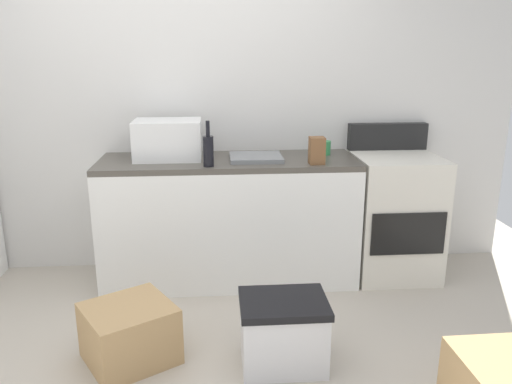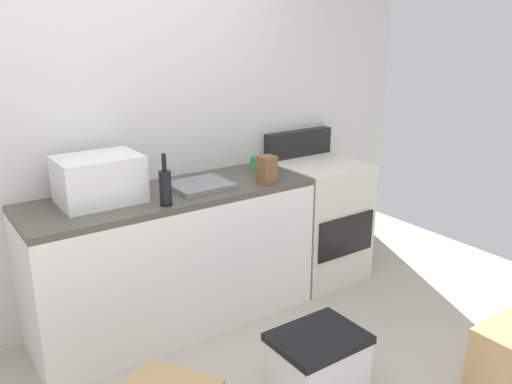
# 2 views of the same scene
# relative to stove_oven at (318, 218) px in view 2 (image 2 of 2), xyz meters

# --- Properties ---
(wall_back) EXTENTS (5.00, 0.10, 2.60)m
(wall_back) POSITION_rel_stove_oven_xyz_m (-1.52, 0.34, 0.83)
(wall_back) COLOR silver
(wall_back) RESTS_ON ground_plane
(kitchen_counter) EXTENTS (1.80, 0.60, 0.90)m
(kitchen_counter) POSITION_rel_stove_oven_xyz_m (-1.22, -0.01, -0.02)
(kitchen_counter) COLOR white
(kitchen_counter) RESTS_ON ground_plane
(stove_oven) EXTENTS (0.60, 0.61, 1.10)m
(stove_oven) POSITION_rel_stove_oven_xyz_m (0.00, 0.00, 0.00)
(stove_oven) COLOR silver
(stove_oven) RESTS_ON ground_plane
(microwave) EXTENTS (0.46, 0.34, 0.27)m
(microwave) POSITION_rel_stove_oven_xyz_m (-1.64, 0.05, 0.57)
(microwave) COLOR white
(microwave) RESTS_ON kitchen_counter
(sink_basin) EXTENTS (0.36, 0.32, 0.03)m
(sink_basin) POSITION_rel_stove_oven_xyz_m (-1.03, -0.04, 0.45)
(sink_basin) COLOR slate
(sink_basin) RESTS_ON kitchen_counter
(wine_bottle) EXTENTS (0.07, 0.07, 0.30)m
(wine_bottle) POSITION_rel_stove_oven_xyz_m (-1.35, -0.22, 0.54)
(wine_bottle) COLOR black
(wine_bottle) RESTS_ON kitchen_counter
(coffee_mug) EXTENTS (0.08, 0.08, 0.10)m
(coffee_mug) POSITION_rel_stove_oven_xyz_m (-0.51, 0.10, 0.48)
(coffee_mug) COLOR #338C4C
(coffee_mug) RESTS_ON kitchen_counter
(knife_block) EXTENTS (0.10, 0.10, 0.18)m
(knife_block) POSITION_rel_stove_oven_xyz_m (-0.63, -0.20, 0.52)
(knife_block) COLOR brown
(knife_block) RESTS_ON kitchen_counter
(storage_bin) EXTENTS (0.46, 0.36, 0.38)m
(storage_bin) POSITION_rel_stove_oven_xyz_m (-0.97, -1.11, -0.27)
(storage_bin) COLOR silver
(storage_bin) RESTS_ON ground_plane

